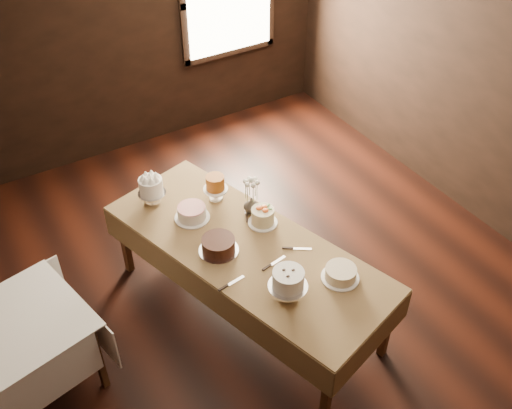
# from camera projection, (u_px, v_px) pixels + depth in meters

# --- Properties ---
(floor) EXTENTS (5.00, 6.00, 0.01)m
(floor) POSITION_uv_depth(u_px,v_px,m) (267.00, 296.00, 5.32)
(floor) COLOR black
(floor) RESTS_ON ground
(wall_back) EXTENTS (5.00, 0.02, 2.80)m
(wall_back) POSITION_uv_depth(u_px,v_px,m) (124.00, 36.00, 6.40)
(wall_back) COLOR black
(wall_back) RESTS_ON ground
(wall_right) EXTENTS (0.02, 6.00, 2.80)m
(wall_right) POSITION_uv_depth(u_px,v_px,m) (494.00, 91.00, 5.43)
(wall_right) COLOR black
(wall_right) RESTS_ON ground
(display_table) EXTENTS (1.65, 2.68, 0.78)m
(display_table) POSITION_uv_depth(u_px,v_px,m) (246.00, 250.00, 4.75)
(display_table) COLOR #3C2313
(display_table) RESTS_ON ground
(side_table) EXTENTS (1.07, 1.07, 0.76)m
(side_table) POSITION_uv_depth(u_px,v_px,m) (21.00, 330.00, 4.18)
(side_table) COLOR #3C2313
(side_table) RESTS_ON ground
(cake_meringue) EXTENTS (0.26, 0.26, 0.26)m
(cake_meringue) POSITION_uv_depth(u_px,v_px,m) (152.00, 192.00, 5.07)
(cake_meringue) COLOR silver
(cake_meringue) RESTS_ON display_table
(cake_lattice) EXTENTS (0.32, 0.32, 0.11)m
(cake_lattice) POSITION_uv_depth(u_px,v_px,m) (192.00, 213.00, 4.94)
(cake_lattice) COLOR white
(cake_lattice) RESTS_ON display_table
(cake_caramel) EXTENTS (0.22, 0.22, 0.25)m
(cake_caramel) POSITION_uv_depth(u_px,v_px,m) (216.00, 189.00, 5.12)
(cake_caramel) COLOR white
(cake_caramel) RESTS_ON display_table
(cake_chocolate) EXTENTS (0.33, 0.33, 0.13)m
(cake_chocolate) POSITION_uv_depth(u_px,v_px,m) (218.00, 246.00, 4.63)
(cake_chocolate) COLOR silver
(cake_chocolate) RESTS_ON display_table
(cake_flowers) EXTENTS (0.25, 0.25, 0.15)m
(cake_flowers) POSITION_uv_depth(u_px,v_px,m) (263.00, 217.00, 4.88)
(cake_flowers) COLOR white
(cake_flowers) RESTS_ON display_table
(cake_swirl) EXTENTS (0.32, 0.32, 0.27)m
(cake_swirl) POSITION_uv_depth(u_px,v_px,m) (288.00, 286.00, 4.22)
(cake_swirl) COLOR silver
(cake_swirl) RESTS_ON display_table
(cake_cream) EXTENTS (0.29, 0.29, 0.10)m
(cake_cream) POSITION_uv_depth(u_px,v_px,m) (341.00, 274.00, 4.40)
(cake_cream) COLOR white
(cake_cream) RESTS_ON display_table
(cake_server_a) EXTENTS (0.24, 0.07, 0.01)m
(cake_server_a) POSITION_uv_depth(u_px,v_px,m) (278.00, 260.00, 4.58)
(cake_server_a) COLOR silver
(cake_server_a) RESTS_ON display_table
(cake_server_b) EXTENTS (0.21, 0.15, 0.01)m
(cake_server_b) POSITION_uv_depth(u_px,v_px,m) (302.00, 249.00, 4.68)
(cake_server_b) COLOR silver
(cake_server_b) RESTS_ON display_table
(cake_server_c) EXTENTS (0.04, 0.24, 0.01)m
(cake_server_c) POSITION_uv_depth(u_px,v_px,m) (214.00, 236.00, 4.79)
(cake_server_c) COLOR silver
(cake_server_c) RESTS_ON display_table
(cake_server_d) EXTENTS (0.13, 0.23, 0.01)m
(cake_server_d) POSITION_uv_depth(u_px,v_px,m) (246.00, 210.00, 5.06)
(cake_server_d) COLOR silver
(cake_server_d) RESTS_ON display_table
(cake_server_e) EXTENTS (0.24, 0.06, 0.01)m
(cake_server_e) POSITION_uv_depth(u_px,v_px,m) (236.00, 281.00, 4.41)
(cake_server_e) COLOR silver
(cake_server_e) RESTS_ON display_table
(flower_vase) EXTENTS (0.16, 0.16, 0.14)m
(flower_vase) POSITION_uv_depth(u_px,v_px,m) (251.00, 205.00, 5.00)
(flower_vase) COLOR #2D2823
(flower_vase) RESTS_ON display_table
(flower_bouquet) EXTENTS (0.14, 0.14, 0.20)m
(flower_bouquet) POSITION_uv_depth(u_px,v_px,m) (251.00, 188.00, 4.88)
(flower_bouquet) COLOR white
(flower_bouquet) RESTS_ON flower_vase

